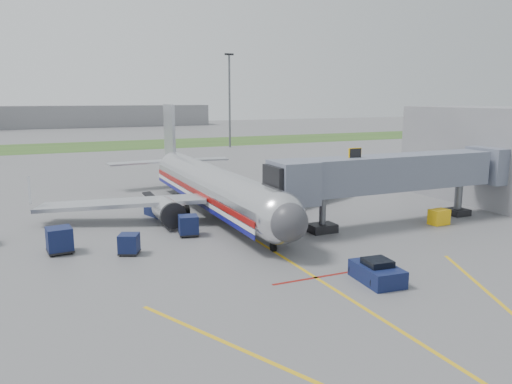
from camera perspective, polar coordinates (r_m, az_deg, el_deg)
name	(u,v)px	position (r m, az deg, el deg)	size (l,w,h in m)	color
ground	(286,259)	(34.97, 3.44, -7.65)	(400.00, 400.00, 0.00)	#565659
grass_strip	(106,146)	(120.86, -16.80, 5.09)	(300.00, 25.00, 0.01)	#2D4C1E
apron_markings	(347,297)	(29.04, 10.36, -11.75)	(21.52, 50.00, 0.01)	gold
airliner	(213,186)	(47.95, -4.98, 0.65)	(32.10, 35.67, 10.25)	silver
jet_bridge	(391,174)	(45.01, 15.16, 2.01)	(25.30, 4.00, 6.90)	slate
terminal	(487,153)	(60.44, 24.86, 4.05)	(10.00, 16.00, 10.00)	slate
light_mast_right	(230,98)	(111.93, -3.04, 10.63)	(2.00, 0.44, 20.40)	#595B60
distant_terminal	(46,117)	(199.56, -22.83, 7.93)	(120.00, 14.00, 8.00)	slate
pushback_tug	(377,272)	(31.50, 13.67, -8.92)	(2.36, 3.57, 1.42)	#0D1B39
baggage_cart_a	(60,240)	(38.60, -21.54, -5.14)	(1.91, 1.91, 1.88)	#0D1B39
baggage_cart_b	(188,226)	(40.73, -7.73, -3.82)	(1.77, 1.77, 1.66)	#0D1B39
baggage_cart_c	(129,244)	(36.84, -14.31, -5.78)	(1.82, 1.82, 1.48)	#0D1B39
belt_loader	(159,211)	(47.75, -11.03, -2.17)	(2.30, 4.33, 2.04)	#0D1B39
ground_power_cart	(439,217)	(46.83, 20.18, -2.70)	(1.74, 1.21, 1.35)	#E7AD0D
ramp_worker	(176,215)	(44.56, -9.16, -2.61)	(0.60, 0.40, 1.66)	#C2D919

